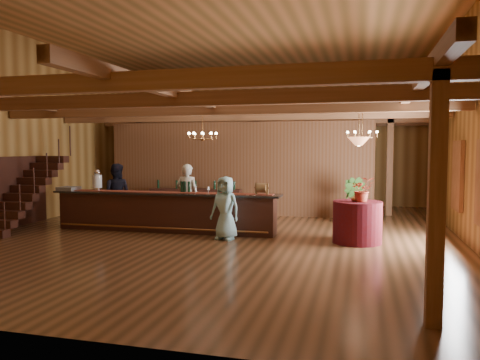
% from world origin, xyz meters
% --- Properties ---
extents(floor, '(14.00, 14.00, 0.00)m').
position_xyz_m(floor, '(0.00, 0.00, 0.00)').
color(floor, brown).
rests_on(floor, ground).
extents(ceiling, '(14.00, 14.00, 0.00)m').
position_xyz_m(ceiling, '(0.00, 0.00, 5.50)').
color(ceiling, '#B06F3B').
rests_on(ceiling, wall_back).
extents(wall_back, '(12.00, 0.10, 5.50)m').
position_xyz_m(wall_back, '(0.00, 7.00, 2.75)').
color(wall_back, olive).
rests_on(wall_back, floor).
extents(wall_front, '(12.00, 0.10, 5.50)m').
position_xyz_m(wall_front, '(0.00, -7.00, 2.75)').
color(wall_front, olive).
rests_on(wall_front, floor).
extents(wall_left, '(0.10, 14.00, 5.50)m').
position_xyz_m(wall_left, '(-6.00, 0.00, 2.75)').
color(wall_left, olive).
rests_on(wall_left, floor).
extents(wall_right, '(0.10, 14.00, 5.50)m').
position_xyz_m(wall_right, '(6.00, 0.00, 2.75)').
color(wall_right, olive).
rests_on(wall_right, floor).
extents(beam_grid, '(11.90, 13.90, 0.39)m').
position_xyz_m(beam_grid, '(0.00, 0.51, 3.24)').
color(beam_grid, '#8F5B3B').
rests_on(beam_grid, wall_left).
extents(support_posts, '(9.20, 10.20, 3.20)m').
position_xyz_m(support_posts, '(0.00, -0.50, 1.60)').
color(support_posts, '#8F5B3B').
rests_on(support_posts, floor).
extents(partition_wall, '(9.00, 0.18, 3.10)m').
position_xyz_m(partition_wall, '(-0.50, 3.50, 1.55)').
color(partition_wall, brown).
rests_on(partition_wall, floor).
extents(window_right_back, '(0.12, 1.05, 1.75)m').
position_xyz_m(window_right_back, '(5.95, 1.00, 1.55)').
color(window_right_back, white).
rests_on(window_right_back, wall_right).
extents(staircase, '(1.00, 2.80, 2.00)m').
position_xyz_m(staircase, '(-5.45, -0.74, 1.00)').
color(staircase, '#391A11').
rests_on(staircase, floor).
extents(backroom_boxes, '(4.10, 0.60, 1.10)m').
position_xyz_m(backroom_boxes, '(-0.29, 5.50, 0.53)').
color(backroom_boxes, '#391A11').
rests_on(backroom_boxes, floor).
extents(tasting_bar, '(6.31, 0.92, 1.06)m').
position_xyz_m(tasting_bar, '(-1.51, -0.10, 0.53)').
color(tasting_bar, '#391A11').
rests_on(tasting_bar, floor).
extents(beverage_dispenser, '(0.26, 0.26, 0.60)m').
position_xyz_m(beverage_dispenser, '(-3.56, -0.09, 1.34)').
color(beverage_dispenser, silver).
rests_on(beverage_dispenser, tasting_bar).
extents(glass_rack_tray, '(0.50, 0.50, 0.10)m').
position_xyz_m(glass_rack_tray, '(-4.39, -0.20, 1.10)').
color(glass_rack_tray, gray).
rests_on(glass_rack_tray, tasting_bar).
extents(raffle_drum, '(0.34, 0.24, 0.30)m').
position_xyz_m(raffle_drum, '(1.15, -0.10, 1.23)').
color(raffle_drum, brown).
rests_on(raffle_drum, tasting_bar).
extents(bar_bottle_0, '(0.07, 0.07, 0.30)m').
position_xyz_m(bar_bottle_0, '(-1.07, 0.03, 1.20)').
color(bar_bottle_0, black).
rests_on(bar_bottle_0, tasting_bar).
extents(bar_bottle_1, '(0.07, 0.07, 0.30)m').
position_xyz_m(bar_bottle_1, '(-0.99, 0.03, 1.20)').
color(bar_bottle_1, black).
rests_on(bar_bottle_1, tasting_bar).
extents(bar_bottle_2, '(0.07, 0.07, 0.30)m').
position_xyz_m(bar_bottle_2, '(-0.87, 0.03, 1.20)').
color(bar_bottle_2, black).
rests_on(bar_bottle_2, tasting_bar).
extents(backbar_shelf, '(3.11, 0.63, 0.87)m').
position_xyz_m(backbar_shelf, '(-1.77, 3.01, 0.44)').
color(backbar_shelf, '#391A11').
rests_on(backbar_shelf, floor).
extents(round_table, '(1.14, 1.14, 0.99)m').
position_xyz_m(round_table, '(3.52, -0.40, 0.49)').
color(round_table, '#410F18').
rests_on(round_table, floor).
extents(chandelier_left, '(0.80, 0.80, 0.78)m').
position_xyz_m(chandelier_left, '(-0.53, 0.18, 2.58)').
color(chandelier_left, '#A16837').
rests_on(chandelier_left, beam_grid).
extents(chandelier_right, '(0.80, 0.80, 0.74)m').
position_xyz_m(chandelier_right, '(3.60, 1.30, 2.61)').
color(chandelier_right, '#A16837').
rests_on(chandelier_right, beam_grid).
extents(pendant_lamp, '(0.52, 0.52, 0.90)m').
position_xyz_m(pendant_lamp, '(3.52, -0.40, 2.40)').
color(pendant_lamp, '#A16837').
rests_on(pendant_lamp, beam_grid).
extents(bartender, '(0.66, 0.44, 1.80)m').
position_xyz_m(bartender, '(-1.14, 0.60, 0.90)').
color(bartender, silver).
rests_on(bartender, floor).
extents(staff_second, '(1.00, 0.85, 1.79)m').
position_xyz_m(staff_second, '(-3.37, 0.60, 0.89)').
color(staff_second, black).
rests_on(staff_second, floor).
extents(guest, '(0.85, 0.65, 1.55)m').
position_xyz_m(guest, '(0.38, -0.79, 0.78)').
color(guest, '#9DD6DC').
rests_on(guest, floor).
extents(floor_plant, '(0.92, 0.82, 1.40)m').
position_xyz_m(floor_plant, '(3.33, 2.49, 0.70)').
color(floor_plant, '#2B521B').
rests_on(floor_plant, floor).
extents(table_flowers, '(0.63, 0.58, 0.58)m').
position_xyz_m(table_flowers, '(3.62, -0.50, 1.28)').
color(table_flowers, '#A2321D').
rests_on(table_flowers, round_table).
extents(table_vase, '(0.18, 0.18, 0.27)m').
position_xyz_m(table_vase, '(3.45, -0.48, 1.12)').
color(table_vase, '#A16837').
rests_on(table_vase, round_table).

